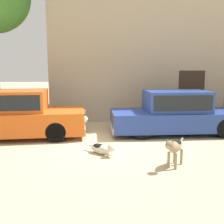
{
  "coord_description": "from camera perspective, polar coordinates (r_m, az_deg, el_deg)",
  "views": [
    {
      "loc": [
        -0.42,
        -7.47,
        2.13
      ],
      "look_at": [
        0.15,
        0.2,
        0.9
      ],
      "focal_mm": 42.35,
      "sensor_mm": 36.0,
      "label": 1
    }
  ],
  "objects": [
    {
      "name": "ground_plane",
      "position": [
        7.78,
        -0.97,
        -6.81
      ],
      "size": [
        80.0,
        80.0,
        0.0
      ],
      "primitive_type": "plane",
      "color": "tan"
    },
    {
      "name": "parked_sedan_nearest",
      "position": [
        8.93,
        -20.06,
        -0.45
      ],
      "size": [
        4.51,
        2.05,
        1.49
      ],
      "rotation": [
        0.0,
        0.0,
        0.06
      ],
      "color": "#D15619",
      "rests_on": "ground_plane"
    },
    {
      "name": "parked_sedan_second",
      "position": [
        9.18,
        13.71,
        -0.07
      ],
      "size": [
        4.55,
        1.76,
        1.44
      ],
      "rotation": [
        0.0,
        0.0,
        -0.0
      ],
      "color": "navy",
      "rests_on": "ground_plane"
    },
    {
      "name": "apartment_block",
      "position": [
        15.57,
        22.24,
        17.79
      ],
      "size": [
        16.81,
        6.17,
        9.31
      ],
      "color": "tan",
      "rests_on": "ground_plane"
    },
    {
      "name": "stray_dog_spotted",
      "position": [
        6.78,
        -2.14,
        -7.86
      ],
      "size": [
        0.79,
        0.85,
        0.37
      ],
      "rotation": [
        0.0,
        0.0,
        5.46
      ],
      "color": "beige",
      "rests_on": "ground_plane"
    },
    {
      "name": "stray_dog_tan",
      "position": [
        6.01,
        13.4,
        -7.29
      ],
      "size": [
        0.65,
        0.8,
        0.7
      ],
      "rotation": [
        0.0,
        0.0,
        4.05
      ],
      "color": "#997F60",
      "rests_on": "ground_plane"
    }
  ]
}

